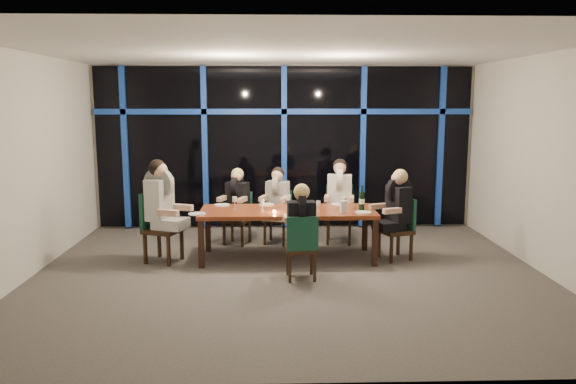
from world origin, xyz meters
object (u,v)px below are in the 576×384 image
at_px(chair_near_mid, 302,244).
at_px(water_pitcher, 343,207).
at_px(chair_end_right, 400,225).
at_px(chair_far_left, 239,215).
at_px(diner_end_left, 162,196).
at_px(chair_far_right, 339,210).
at_px(diner_end_right, 396,201).
at_px(chair_far_mid, 278,214).
at_px(dining_table, 288,214).
at_px(diner_far_mid, 277,194).
at_px(diner_near_mid, 301,217).
at_px(diner_far_left, 237,195).
at_px(diner_far_right, 340,189).
at_px(chair_end_left, 157,223).
at_px(wine_bottle, 362,201).

xyz_separation_m(chair_near_mid, water_pitcher, (0.64, 0.77, 0.35)).
bearing_deg(chair_end_right, chair_far_left, -132.96).
bearing_deg(chair_far_left, diner_end_left, -113.62).
bearing_deg(chair_far_right, diner_end_left, -149.78).
relative_size(chair_far_left, diner_end_right, 0.95).
bearing_deg(chair_far_mid, dining_table, -65.26).
distance_m(diner_far_mid, diner_near_mid, 1.92).
bearing_deg(diner_far_left, diner_end_left, -114.78).
xyz_separation_m(diner_far_right, water_pitcher, (-0.09, -1.20, -0.07)).
height_order(chair_end_left, chair_end_right, chair_end_left).
relative_size(diner_end_left, water_pitcher, 5.54).
bearing_deg(water_pitcher, chair_end_left, 170.48).
bearing_deg(chair_end_right, diner_far_left, -131.40).
bearing_deg(chair_end_right, chair_end_left, -110.02).
bearing_deg(chair_far_mid, diner_end_right, -13.98).
distance_m(chair_near_mid, diner_far_right, 2.14).
xyz_separation_m(chair_end_left, diner_end_right, (3.53, 0.01, 0.31)).
height_order(chair_far_left, chair_far_right, chair_far_right).
bearing_deg(diner_far_mid, dining_table, -63.37).
bearing_deg(wine_bottle, water_pitcher, -145.66).
bearing_deg(chair_end_left, chair_far_left, -27.04).
height_order(diner_far_right, diner_end_left, diner_end_left).
height_order(dining_table, chair_end_left, chair_end_left).
height_order(chair_far_left, chair_near_mid, chair_near_mid).
height_order(chair_end_right, chair_near_mid, chair_end_right).
distance_m(chair_far_mid, water_pitcher, 1.61).
height_order(chair_far_mid, diner_end_left, diner_end_left).
relative_size(wine_bottle, water_pitcher, 2.03).
height_order(diner_far_mid, diner_end_right, diner_end_right).
height_order(chair_far_left, water_pitcher, water_pitcher).
bearing_deg(chair_far_right, diner_far_right, -90.00).
xyz_separation_m(chair_end_right, wine_bottle, (-0.59, -0.02, 0.37)).
height_order(chair_far_mid, diner_end_right, diner_end_right).
xyz_separation_m(chair_far_mid, wine_bottle, (1.22, -1.06, 0.41)).
distance_m(chair_near_mid, diner_far_left, 2.20).
distance_m(chair_far_left, diner_far_left, 0.35).
xyz_separation_m(chair_far_left, diner_end_right, (2.40, -1.05, 0.41)).
xyz_separation_m(chair_far_left, chair_near_mid, (0.94, -2.02, 0.01)).
distance_m(chair_far_left, chair_end_right, 2.68).
height_order(chair_far_right, chair_end_right, chair_far_right).
bearing_deg(diner_end_right, chair_far_left, -134.13).
distance_m(diner_far_right, diner_near_mid, 2.03).
distance_m(diner_end_left, wine_bottle, 2.94).
bearing_deg(diner_end_right, water_pitcher, -96.71).
distance_m(dining_table, diner_end_left, 1.87).
bearing_deg(chair_far_left, water_pitcher, -17.82).
bearing_deg(diner_far_right, chair_end_right, -42.33).
bearing_deg(diner_far_mid, diner_far_left, -160.71).
bearing_deg(water_pitcher, chair_far_left, 136.28).
distance_m(chair_far_mid, diner_end_left, 2.10).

